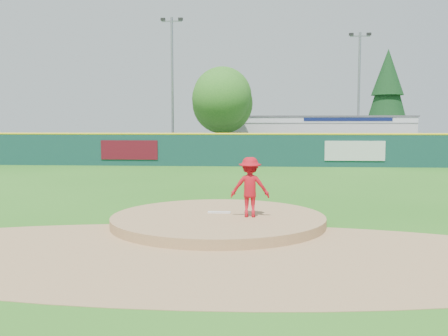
# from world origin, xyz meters

# --- Properties ---
(ground) EXTENTS (120.00, 120.00, 0.00)m
(ground) POSITION_xyz_m (0.00, 0.00, 0.00)
(ground) COLOR #286B19
(ground) RESTS_ON ground
(pitchers_mound) EXTENTS (5.50, 5.50, 0.50)m
(pitchers_mound) POSITION_xyz_m (0.00, 0.00, 0.00)
(pitchers_mound) COLOR #9E774C
(pitchers_mound) RESTS_ON ground
(pitching_rubber) EXTENTS (0.60, 0.15, 0.04)m
(pitching_rubber) POSITION_xyz_m (0.00, 0.30, 0.27)
(pitching_rubber) COLOR white
(pitching_rubber) RESTS_ON pitchers_mound
(infield_dirt_arc) EXTENTS (15.40, 15.40, 0.01)m
(infield_dirt_arc) POSITION_xyz_m (0.00, -3.00, 0.01)
(infield_dirt_arc) COLOR #9E774C
(infield_dirt_arc) RESTS_ON ground
(parking_lot) EXTENTS (44.00, 16.00, 0.02)m
(parking_lot) POSITION_xyz_m (0.00, 27.00, 0.01)
(parking_lot) COLOR #38383A
(parking_lot) RESTS_ON ground
(pitcher) EXTENTS (0.99, 0.57, 1.52)m
(pitcher) POSITION_xyz_m (0.82, -0.15, 1.01)
(pitcher) COLOR #B60F1B
(pitcher) RESTS_ON pitchers_mound
(van) EXTENTS (4.81, 3.04, 1.24)m
(van) POSITION_xyz_m (-0.12, 23.00, 0.64)
(van) COLOR silver
(van) RESTS_ON parking_lot
(pool_building_grp) EXTENTS (15.20, 8.20, 3.31)m
(pool_building_grp) POSITION_xyz_m (6.00, 31.99, 1.66)
(pool_building_grp) COLOR silver
(pool_building_grp) RESTS_ON ground
(fence_banners) EXTENTS (17.49, 0.04, 1.20)m
(fence_banners) POSITION_xyz_m (-0.19, 17.92, 1.00)
(fence_banners) COLOR #5A0C18
(fence_banners) RESTS_ON ground
(playground_slide) EXTENTS (0.99, 2.79, 1.54)m
(playground_slide) POSITION_xyz_m (-15.93, 23.20, 0.78)
(playground_slide) COLOR #1731CA
(playground_slide) RESTS_ON ground
(outfield_fence) EXTENTS (40.00, 0.14, 2.07)m
(outfield_fence) POSITION_xyz_m (0.00, 18.00, 1.09)
(outfield_fence) COLOR #123A36
(outfield_fence) RESTS_ON ground
(deciduous_tree) EXTENTS (5.60, 5.60, 7.36)m
(deciduous_tree) POSITION_xyz_m (-2.00, 25.00, 4.55)
(deciduous_tree) COLOR #382314
(deciduous_tree) RESTS_ON ground
(conifer_tree) EXTENTS (4.40, 4.40, 9.50)m
(conifer_tree) POSITION_xyz_m (13.00, 36.00, 5.54)
(conifer_tree) COLOR #382314
(conifer_tree) RESTS_ON ground
(light_pole_left) EXTENTS (1.75, 0.25, 11.00)m
(light_pole_left) POSITION_xyz_m (-6.00, 27.00, 6.05)
(light_pole_left) COLOR gray
(light_pole_left) RESTS_ON ground
(light_pole_right) EXTENTS (1.75, 0.25, 10.00)m
(light_pole_right) POSITION_xyz_m (9.00, 29.00, 5.54)
(light_pole_right) COLOR gray
(light_pole_right) RESTS_ON ground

